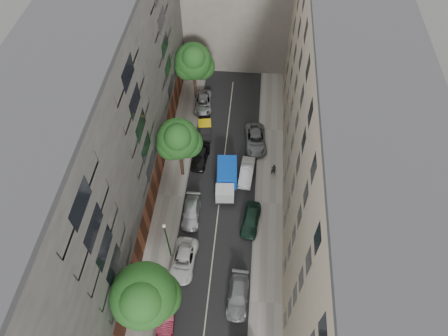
# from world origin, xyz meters

# --- Properties ---
(ground) EXTENTS (120.00, 120.00, 0.00)m
(ground) POSITION_xyz_m (0.00, 0.00, 0.00)
(ground) COLOR #4C4C49
(ground) RESTS_ON ground
(road_surface) EXTENTS (8.00, 44.00, 0.02)m
(road_surface) POSITION_xyz_m (0.00, 0.00, 0.01)
(road_surface) COLOR black
(road_surface) RESTS_ON ground
(sidewalk_left) EXTENTS (3.00, 44.00, 0.15)m
(sidewalk_left) POSITION_xyz_m (-5.50, 0.00, 0.07)
(sidewalk_left) COLOR gray
(sidewalk_left) RESTS_ON ground
(sidewalk_right) EXTENTS (3.00, 44.00, 0.15)m
(sidewalk_right) POSITION_xyz_m (5.50, 0.00, 0.07)
(sidewalk_right) COLOR gray
(sidewalk_right) RESTS_ON ground
(building_left) EXTENTS (8.00, 44.00, 20.00)m
(building_left) POSITION_xyz_m (-11.00, 0.00, 10.00)
(building_left) COLOR #444340
(building_left) RESTS_ON ground
(building_right) EXTENTS (8.00, 44.00, 20.00)m
(building_right) POSITION_xyz_m (11.00, 0.00, 10.00)
(building_right) COLOR tan
(building_right) RESTS_ON ground
(tarp_truck) EXTENTS (2.47, 5.48, 2.47)m
(tarp_truck) POSITION_xyz_m (0.60, 1.96, 1.36)
(tarp_truck) COLOR black
(tarp_truck) RESTS_ON ground
(car_left_1) EXTENTS (1.88, 4.52, 1.45)m
(car_left_1) POSITION_xyz_m (-3.60, -12.73, 0.73)
(car_left_1) COLOR #490E18
(car_left_1) RESTS_ON ground
(car_left_2) EXTENTS (2.55, 5.08, 1.38)m
(car_left_2) POSITION_xyz_m (-2.80, -7.80, 0.69)
(car_left_2) COLOR silver
(car_left_2) RESTS_ON ground
(car_left_3) EXTENTS (1.91, 4.51, 1.30)m
(car_left_3) POSITION_xyz_m (-2.80, -2.20, 0.65)
(car_left_3) COLOR #B0B1B5
(car_left_3) RESTS_ON ground
(car_left_4) EXTENTS (2.12, 4.35, 1.43)m
(car_left_4) POSITION_xyz_m (-2.80, 5.40, 0.71)
(car_left_4) COLOR black
(car_left_4) RESTS_ON ground
(car_left_5) EXTENTS (2.01, 4.28, 1.36)m
(car_left_5) POSITION_xyz_m (-2.80, 9.90, 0.68)
(car_left_5) COLOR black
(car_left_5) RESTS_ON ground
(car_left_6) EXTENTS (2.56, 4.90, 1.32)m
(car_left_6) POSITION_xyz_m (-3.60, 14.60, 0.66)
(car_left_6) COLOR #B7B8BC
(car_left_6) RESTS_ON ground
(car_right_1) EXTENTS (2.05, 4.72, 1.35)m
(car_right_1) POSITION_xyz_m (2.80, -10.80, 0.68)
(car_right_1) COLOR gray
(car_right_1) RESTS_ON ground
(car_right_2) EXTENTS (2.28, 4.55, 1.49)m
(car_right_2) POSITION_xyz_m (3.60, -2.60, 0.74)
(car_right_2) COLOR #142F23
(car_right_2) RESTS_ON ground
(car_right_3) EXTENTS (1.83, 4.39, 1.41)m
(car_right_3) POSITION_xyz_m (2.80, 3.60, 0.70)
(car_right_3) COLOR silver
(car_right_3) RESTS_ON ground
(car_right_4) EXTENTS (2.99, 5.50, 1.46)m
(car_right_4) POSITION_xyz_m (3.60, 8.63, 0.73)
(car_right_4) COLOR slate
(car_right_4) RESTS_ON ground
(tree_near) EXTENTS (5.52, 5.28, 9.30)m
(tree_near) POSITION_xyz_m (-4.50, -13.63, 6.40)
(tree_near) COLOR #382619
(tree_near) RESTS_ON sidewalk_left
(tree_mid) EXTENTS (4.79, 4.43, 8.72)m
(tree_mid) POSITION_xyz_m (-4.50, 3.01, 6.15)
(tree_mid) COLOR #382619
(tree_mid) RESTS_ON sidewalk_left
(tree_far) EXTENTS (4.96, 4.63, 8.62)m
(tree_far) POSITION_xyz_m (-4.68, 15.96, 6.01)
(tree_far) COLOR #382619
(tree_far) RESTS_ON sidewalk_left
(lamp_post) EXTENTS (0.36, 0.36, 6.29)m
(lamp_post) POSITION_xyz_m (-4.20, -7.15, 4.04)
(lamp_post) COLOR #1A5B23
(lamp_post) RESTS_ON sidewalk_left
(pedestrian) EXTENTS (0.65, 0.47, 1.65)m
(pedestrian) POSITION_xyz_m (5.84, 4.09, 0.97)
(pedestrian) COLOR black
(pedestrian) RESTS_ON sidewalk_right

